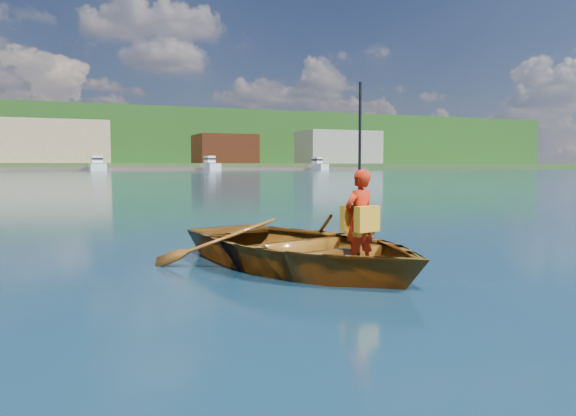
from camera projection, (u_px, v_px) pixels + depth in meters
ground at (255, 260)px, 7.85m from camera, size 600.00×600.00×0.00m
rowboat at (300, 247)px, 7.24m from camera, size 3.92×4.68×0.83m
child_paddler at (360, 219)px, 6.61m from camera, size 0.49×0.42×2.22m
shoreline at (69, 143)px, 226.11m from camera, size 400.00×140.00×22.00m
dock at (94, 169)px, 146.70m from camera, size 160.03×5.32×0.80m
waterfront_buildings at (42, 143)px, 157.15m from camera, size 202.00×16.00×14.00m
hillside_trees at (70, 123)px, 231.16m from camera, size 282.21×90.53×28.13m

